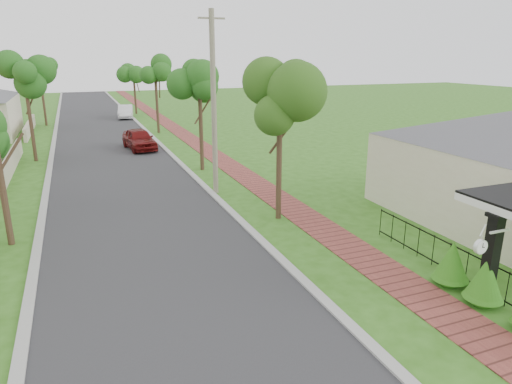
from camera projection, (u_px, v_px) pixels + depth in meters
ground at (314, 319)px, 11.35m from camera, size 160.00×160.00×0.00m
road at (115, 162)px, 28.09m from camera, size 7.00×120.00×0.02m
kerb_right at (173, 157)px, 29.38m from camera, size 0.30×120.00×0.10m
kerb_left at (50, 167)px, 26.80m from camera, size 0.30×120.00×0.10m
sidewalk at (212, 154)px, 30.30m from camera, size 1.50×120.00×0.03m
porch_post at (490, 264)px, 11.74m from camera, size 0.48×0.48×2.52m
picket_fence at (467, 267)px, 12.93m from camera, size 0.03×8.02×1.00m
street_trees at (102, 81)px, 32.92m from camera, size 10.70×37.65×5.89m
hedge_row at (508, 290)px, 11.20m from camera, size 0.90×4.55×2.07m
parked_car_red at (139, 139)px, 31.51m from camera, size 2.17×4.37×1.43m
parked_car_white at (126, 112)px, 47.26m from camera, size 1.97×4.22×1.34m
near_tree at (280, 102)px, 17.03m from camera, size 2.25×2.25×5.76m
utility_pole at (214, 104)px, 20.57m from camera, size 1.20×0.24×8.21m
station_clock at (482, 245)px, 10.85m from camera, size 1.04×0.13×0.52m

